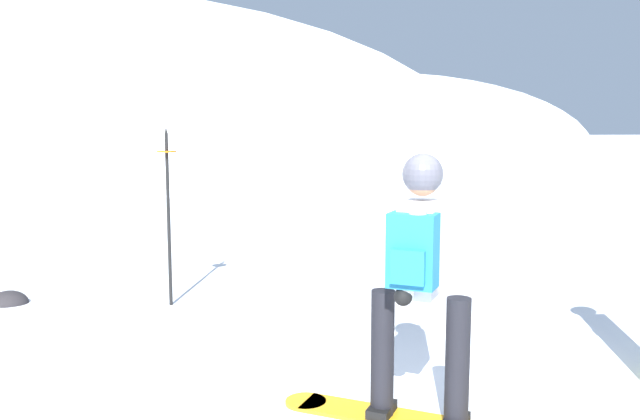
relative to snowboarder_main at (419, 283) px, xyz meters
name	(u,v)px	position (x,y,z in m)	size (l,w,h in m)	color
ridge_peak_main	(87,163)	(-5.81, 32.61, -0.92)	(41.34, 37.20, 16.60)	white
ridge_peak_far	(379,153)	(13.50, 42.68, -0.92)	(30.72, 27.65, 11.51)	white
snowboarder_main	(419,283)	(0.00, 0.00, 0.00)	(1.55, 1.19, 1.71)	orange
piste_marker_near	(168,204)	(-1.51, 3.25, 0.16)	(0.20, 0.20, 1.88)	black
rock_dark	(9,304)	(-3.20, 3.68, -0.92)	(0.40, 0.34, 0.28)	#282628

